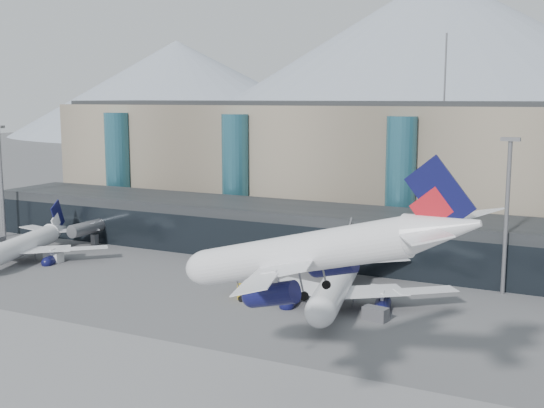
{
  "coord_description": "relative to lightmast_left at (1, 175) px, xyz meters",
  "views": [
    {
      "loc": [
        44.38,
        -65.72,
        31.88
      ],
      "look_at": [
        -4.34,
        32.0,
        14.74
      ],
      "focal_mm": 45.0,
      "sensor_mm": 36.0,
      "label": 1
    }
  ],
  "objects": [
    {
      "name": "lightmast_left",
      "position": [
        0.0,
        0.0,
        0.0
      ],
      "size": [
        3.0,
        1.2,
        25.6
      ],
      "color": "slate",
      "rests_on": "ground"
    },
    {
      "name": "teal_towers",
      "position": [
        65.01,
        29.01,
        -0.41
      ],
      "size": [
        116.4,
        19.4,
        46.0
      ],
      "color": "#296174",
      "rests_on": "ground"
    },
    {
      "name": "jet_parked_left",
      "position": [
        21.24,
        -12.77,
        -10.19
      ],
      "size": [
        33.27,
        34.86,
        11.19
      ],
      "rotation": [
        0.0,
        0.0,
        1.86
      ],
      "color": "white",
      "rests_on": "ground"
    },
    {
      "name": "veh_c",
      "position": [
        95.58,
        -19.47,
        -13.43
      ],
      "size": [
        3.84,
        2.48,
        1.98
      ],
      "primitive_type": "cube",
      "rotation": [
        0.0,
        0.0,
        -0.18
      ],
      "color": "#49494E",
      "rests_on": "ground"
    },
    {
      "name": "jet_parked_mid",
      "position": [
        87.28,
        -12.48,
        -9.75
      ],
      "size": [
        37.47,
        38.41,
        12.35
      ],
      "rotation": [
        0.0,
        0.0,
        1.79
      ],
      "color": "white",
      "rests_on": "ground"
    },
    {
      "name": "lightmast_mid",
      "position": [
        110.0,
        3.0,
        0.0
      ],
      "size": [
        3.0,
        1.2,
        25.6
      ],
      "color": "slate",
      "rests_on": "ground"
    },
    {
      "name": "hero_jet",
      "position": [
        99.98,
        -49.76,
        3.43
      ],
      "size": [
        34.22,
        34.63,
        11.19
      ],
      "rotation": [
        0.0,
        -0.25,
        -0.09
      ],
      "color": "white",
      "rests_on": "ground"
    },
    {
      "name": "veh_g",
      "position": [
        91.55,
        -7.53,
        -13.64
      ],
      "size": [
        1.97,
        2.88,
        1.56
      ],
      "primitive_type": "cube",
      "rotation": [
        0.0,
        0.0,
        -1.41
      ],
      "color": "silver",
      "rests_on": "ground"
    },
    {
      "name": "veh_b",
      "position": [
        62.58,
        -5.55,
        -13.77
      ],
      "size": [
        1.46,
        2.31,
        1.3
      ],
      "primitive_type": "cube",
      "rotation": [
        0.0,
        0.0,
        1.6
      ],
      "color": "gold",
      "rests_on": "ground"
    },
    {
      "name": "concourse",
      "position": [
        79.98,
        12.73,
        -9.45
      ],
      "size": [
        170.0,
        27.0,
        10.0
      ],
      "color": "black",
      "rests_on": "ground"
    },
    {
      "name": "veh_h",
      "position": [
        73.92,
        -17.64,
        -13.33
      ],
      "size": [
        4.43,
        3.84,
        2.17
      ],
      "primitive_type": "cube",
      "rotation": [
        0.0,
        0.0,
        0.56
      ],
      "color": "gold",
      "rests_on": "ground"
    },
    {
      "name": "veh_a",
      "position": [
        28.14,
        -13.54,
        -13.41
      ],
      "size": [
        3.6,
        2.06,
        2.01
      ],
      "primitive_type": "cube",
      "rotation": [
        0.0,
        0.0,
        0.01
      ],
      "color": "silver",
      "rests_on": "ground"
    },
    {
      "name": "terminal_main",
      "position": [
        55.0,
        45.0,
        1.03
      ],
      "size": [
        130.0,
        30.0,
        31.0
      ],
      "color": "gray",
      "rests_on": "ground"
    },
    {
      "name": "ground",
      "position": [
        80.0,
        -45.0,
        -14.42
      ],
      "size": [
        900.0,
        900.0,
        0.0
      ],
      "primitive_type": "plane",
      "color": "#515154",
      "rests_on": "ground"
    }
  ]
}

